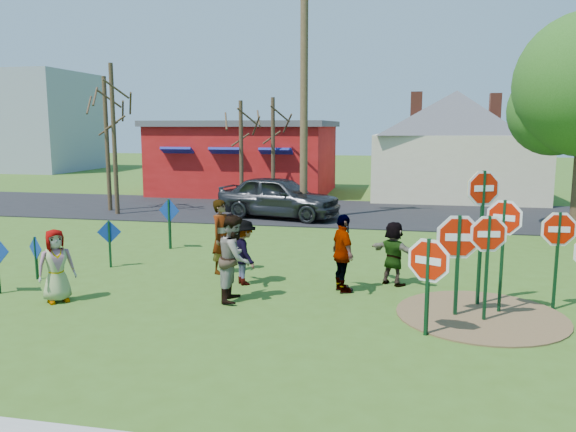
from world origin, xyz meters
name	(u,v)px	position (x,y,z in m)	size (l,w,h in m)	color
ground	(266,288)	(0.00, 0.00, 0.00)	(120.00, 120.00, 0.00)	#3A5B1A
road	(330,212)	(0.00, 11.50, 0.02)	(120.00, 7.50, 0.04)	black
dirt_patch	(481,315)	(4.50, -1.00, 0.01)	(3.20, 3.20, 0.03)	brown
red_building	(246,157)	(-5.50, 17.99, 1.97)	(9.40, 7.69, 3.90)	#9A110F
cream_house	(455,140)	(5.50, 18.00, 2.92)	(9.40, 9.40, 6.50)	beige
distant_building	(24,122)	(-28.00, 30.00, 4.00)	(10.00, 8.00, 8.00)	#8C939E
stop_sign_a	(428,267)	(3.42, -2.23, 1.22)	(0.95, 0.47, 1.86)	#0F371C
stop_sign_b	(483,203)	(4.51, -0.32, 2.11)	(0.88, 0.40, 2.88)	#0F371C
stop_sign_c	(504,230)	(4.87, -0.72, 1.65)	(0.84, 0.42, 2.35)	#0F371C
stop_sign_d	(558,237)	(5.96, -0.28, 1.48)	(0.92, 0.09, 2.08)	#0F371C
stop_sign_e	(458,244)	(4.01, -1.08, 1.41)	(1.14, 0.17, 2.12)	#0F371C
stop_sign_g	(488,244)	(4.52, -1.28, 1.47)	(0.92, 0.18, 2.12)	#0F371C
blue_diamond_b	(36,253)	(-5.52, -0.35, 0.64)	(0.51, 0.28, 1.04)	#0F371C
blue_diamond_c	(109,238)	(-4.39, 1.05, 0.77)	(0.59, 0.19, 1.23)	#0F371C
blue_diamond_d	(169,218)	(-3.78, 3.46, 0.94)	(0.70, 0.17, 1.51)	#0F371C
person_a	(56,266)	(-4.00, -1.81, 0.76)	(0.75, 0.49, 1.53)	#485797
person_b	(222,236)	(-1.39, 1.12, 0.92)	(0.67, 0.44, 1.83)	#28715D
person_c	(235,258)	(-0.42, -0.98, 0.90)	(0.88, 0.69, 1.81)	#9B6547
person_d	(244,252)	(-0.56, 0.24, 0.75)	(0.97, 0.56, 1.50)	#323136
person_e	(343,253)	(1.72, 0.07, 0.86)	(1.01, 0.42, 1.73)	#4E2B5B
person_f	(394,253)	(2.80, 0.88, 0.74)	(1.37, 0.44, 1.48)	#1D4730
suv	(279,197)	(-1.82, 9.56, 0.87)	(1.96, 4.86, 1.66)	#303034
utility_pole	(304,89)	(-0.79, 9.38, 5.00)	(2.32, 0.41, 9.50)	#4C3823
bare_tree_west	(106,125)	(-9.35, 10.01, 3.67)	(1.80, 1.80, 5.68)	#382819
bare_tree_east	(273,136)	(-2.91, 13.31, 3.18)	(1.80, 1.80, 4.91)	#382819
bare_tree_mid	(113,118)	(-8.56, 9.17, 3.95)	(1.80, 1.80, 6.11)	#382819
bare_tree_extra	(241,139)	(-4.16, 12.41, 3.07)	(1.80, 1.80, 4.74)	#382819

